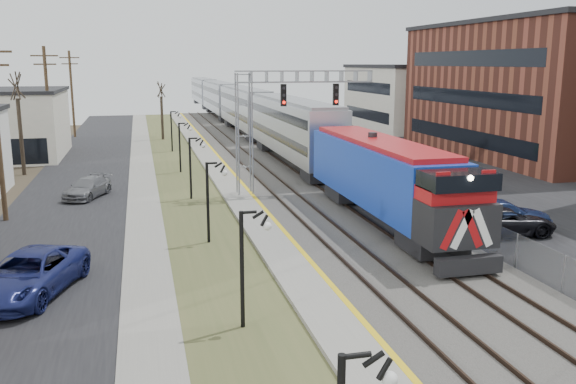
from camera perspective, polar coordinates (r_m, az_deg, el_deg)
name	(u,v)px	position (r m, az deg, el deg)	size (l,w,h in m)	color
street_west	(79,184)	(46.64, -18.98, 0.71)	(7.00, 120.00, 0.04)	black
sidewalk	(143,181)	(46.42, -13.45, 1.02)	(2.00, 120.00, 0.08)	gray
grass_median	(183,179)	(46.51, -9.76, 1.18)	(4.00, 120.00, 0.06)	#464F2A
platform	(223,176)	(46.79, -6.09, 1.46)	(2.00, 120.00, 0.24)	gray
ballast_bed	(287,174)	(47.69, -0.13, 1.71)	(8.00, 120.00, 0.20)	#595651
parking_lot	(427,169)	(51.80, 12.89, 2.14)	(16.00, 120.00, 0.04)	black
platform_edge	(234,174)	(46.89, -5.03, 1.66)	(0.24, 120.00, 0.01)	gold
track_near	(262,173)	(47.24, -2.49, 1.81)	(1.58, 120.00, 0.15)	#2D2119
track_far	(305,171)	(48.03, 1.61, 1.99)	(1.58, 120.00, 0.15)	#2D2119
train	(241,109)	(77.92, -4.46, 7.78)	(3.00, 108.65, 5.33)	#163AB4
signal_gantry	(270,111)	(39.59, -1.68, 7.60)	(9.00, 1.07, 8.15)	gray
lampposts	(207,202)	(29.80, -7.57, -0.94)	(0.14, 62.14, 4.00)	black
fence	(338,163)	(48.71, 4.68, 2.72)	(0.04, 120.00, 1.60)	gray
bare_trees	(65,141)	(50.20, -20.13, 4.50)	(12.30, 42.30, 5.95)	#382D23
car_lot_c	(504,222)	(32.84, 19.58, -2.64)	(2.37, 5.14, 1.43)	black
car_lot_d	(500,215)	(33.87, 19.26, -2.06)	(2.19, 5.40, 1.57)	navy
car_lot_e	(425,178)	(43.19, 12.68, 1.24)	(1.84, 4.57, 1.56)	slate
car_lot_f	(376,155)	(53.43, 8.21, 3.45)	(1.68, 4.80, 1.58)	#0C3D0F
car_street_a	(29,275)	(25.02, -23.09, -7.18)	(2.70, 5.86, 1.63)	navy
car_street_b	(87,188)	(41.62, -18.25, 0.33)	(1.79, 4.40, 1.28)	slate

